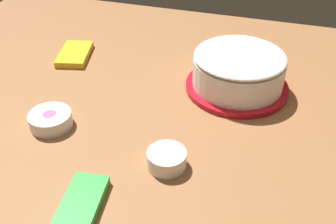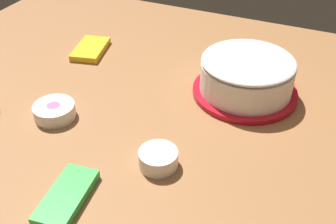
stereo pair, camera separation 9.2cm
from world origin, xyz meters
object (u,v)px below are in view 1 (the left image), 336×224
at_px(candy_box_upper, 75,54).
at_px(frosted_cake, 238,71).
at_px(candy_box_lower, 81,206).
at_px(sprinkle_bowl_blue, 167,159).
at_px(sprinkle_bowl_pink, 50,119).

bearing_deg(candy_box_upper, frosted_cake, -107.30).
xyz_separation_m(candy_box_lower, candy_box_upper, (0.52, 0.28, -0.00)).
relative_size(sprinkle_bowl_blue, sprinkle_bowl_pink, 0.83).
xyz_separation_m(sprinkle_bowl_pink, candy_box_lower, (-0.20, -0.18, -0.01)).
distance_m(sprinkle_bowl_pink, candy_box_upper, 0.33).
distance_m(sprinkle_bowl_blue, candy_box_upper, 0.54).
relative_size(frosted_cake, candy_box_lower, 1.85).
bearing_deg(frosted_cake, sprinkle_bowl_pink, 125.74).
bearing_deg(candy_box_lower, candy_box_upper, 21.46).
bearing_deg(sprinkle_bowl_pink, frosted_cake, -54.26).
bearing_deg(frosted_cake, candy_box_lower, 156.64).
bearing_deg(sprinkle_bowl_blue, candy_box_upper, 47.54).
relative_size(sprinkle_bowl_pink, candy_box_upper, 0.69).
bearing_deg(frosted_cake, sprinkle_bowl_blue, 164.38).
relative_size(sprinkle_bowl_pink, candy_box_lower, 0.68).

